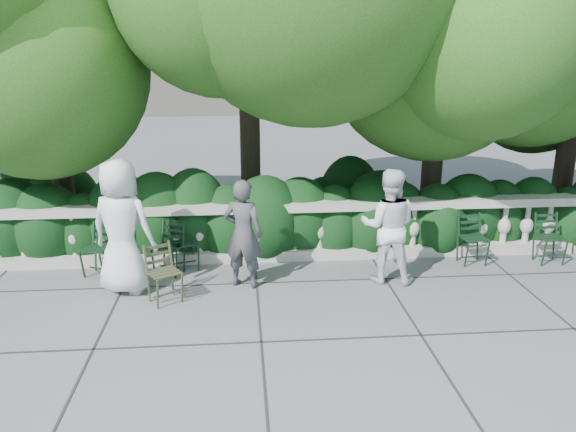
{
  "coord_description": "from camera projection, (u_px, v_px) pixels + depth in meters",
  "views": [
    {
      "loc": [
        -0.69,
        -7.11,
        3.44
      ],
      "look_at": [
        0.0,
        1.0,
        1.0
      ],
      "focal_mm": 35.0,
      "sensor_mm": 36.0,
      "label": 1
    }
  ],
  "objects": [
    {
      "name": "ground",
      "position": [
        294.0,
        305.0,
        7.83
      ],
      "size": [
        90.0,
        90.0,
        0.0
      ],
      "primitive_type": "plane",
      "color": "#515458",
      "rests_on": "ground"
    },
    {
      "name": "balustrade",
      "position": [
        284.0,
        232.0,
        9.41
      ],
      "size": [
        12.0,
        0.44,
        1.0
      ],
      "color": "#9E998E",
      "rests_on": "ground"
    },
    {
      "name": "shrub_hedge",
      "position": [
        279.0,
        236.0,
        10.69
      ],
      "size": [
        15.0,
        2.6,
        1.7
      ],
      "primitive_type": null,
      "color": "black",
      "rests_on": "ground"
    },
    {
      "name": "tree_canopy",
      "position": [
        316.0,
        17.0,
        9.8
      ],
      "size": [
        15.04,
        6.52,
        6.78
      ],
      "color": "#3F3023",
      "rests_on": "ground"
    },
    {
      "name": "chair_a",
      "position": [
        165.0,
        277.0,
        8.78
      ],
      "size": [
        0.59,
        0.61,
        0.84
      ],
      "primitive_type": null,
      "rotation": [
        0.0,
        0.0,
        -0.38
      ],
      "color": "black",
      "rests_on": "ground"
    },
    {
      "name": "chair_b",
      "position": [
        95.0,
        279.0,
        8.72
      ],
      "size": [
        0.59,
        0.61,
        0.84
      ],
      "primitive_type": null,
      "rotation": [
        0.0,
        0.0,
        -0.4
      ],
      "color": "black",
      "rests_on": "ground"
    },
    {
      "name": "chair_c",
      "position": [
        188.0,
        272.0,
        8.97
      ],
      "size": [
        0.58,
        0.6,
        0.84
      ],
      "primitive_type": null,
      "rotation": [
        0.0,
        0.0,
        0.34
      ],
      "color": "black",
      "rests_on": "ground"
    },
    {
      "name": "chair_d",
      "position": [
        475.0,
        267.0,
        9.21
      ],
      "size": [
        0.47,
        0.51,
        0.84
      ],
      "primitive_type": null,
      "rotation": [
        0.0,
        0.0,
        0.07
      ],
      "color": "black",
      "rests_on": "ground"
    },
    {
      "name": "chair_e",
      "position": [
        552.0,
        266.0,
        9.24
      ],
      "size": [
        0.44,
        0.48,
        0.84
      ],
      "primitive_type": null,
      "rotation": [
        0.0,
        0.0,
        0.01
      ],
      "color": "black",
      "rests_on": "ground"
    },
    {
      "name": "chair_weathered",
      "position": [
        170.0,
        306.0,
        7.81
      ],
      "size": [
        0.62,
        0.64,
        0.84
      ],
      "primitive_type": null,
      "rotation": [
        0.0,
        0.0,
        0.52
      ],
      "color": "black",
      "rests_on": "ground"
    },
    {
      "name": "person_businessman",
      "position": [
        122.0,
        227.0,
        8.02
      ],
      "size": [
        1.12,
        0.92,
        1.97
      ],
      "primitive_type": "imported",
      "rotation": [
        0.0,
        0.0,
        2.79
      ],
      "color": "silver",
      "rests_on": "ground"
    },
    {
      "name": "person_woman_grey",
      "position": [
        243.0,
        234.0,
        8.25
      ],
      "size": [
        0.7,
        0.58,
        1.64
      ],
      "primitive_type": "imported",
      "rotation": [
        0.0,
        0.0,
        2.77
      ],
      "color": "#3B3C40",
      "rests_on": "ground"
    },
    {
      "name": "person_casual_man",
      "position": [
        388.0,
        226.0,
        8.42
      ],
      "size": [
        1.0,
        0.86,
        1.75
      ],
      "primitive_type": "imported",
      "rotation": [
        0.0,
        0.0,
        2.88
      ],
      "color": "silver",
      "rests_on": "ground"
    }
  ]
}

